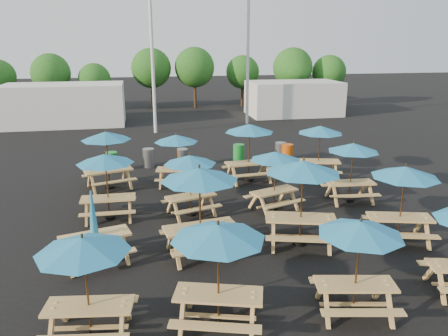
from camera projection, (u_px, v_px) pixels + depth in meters
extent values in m
plane|color=black|center=(232.00, 210.00, 15.06)|extent=(120.00, 120.00, 0.00)
cube|color=tan|center=(89.00, 306.00, 8.44)|extent=(1.77, 0.89, 0.06)
cube|color=tan|center=(97.00, 300.00, 9.11)|extent=(1.71, 0.47, 0.04)
cylinder|color=black|center=(92.00, 335.00, 8.62)|extent=(0.34, 0.34, 0.09)
cylinder|color=brown|center=(87.00, 288.00, 8.33)|extent=(0.04, 0.04, 2.16)
cone|color=teal|center=(83.00, 245.00, 8.07)|extent=(2.02, 2.02, 0.30)
cube|color=tan|center=(95.00, 236.00, 11.38)|extent=(1.92, 1.14, 0.06)
cube|color=tan|center=(101.00, 257.00, 10.89)|extent=(1.80, 0.71, 0.04)
cube|color=tan|center=(91.00, 236.00, 12.02)|extent=(1.80, 0.71, 0.04)
cylinder|color=black|center=(97.00, 260.00, 11.57)|extent=(0.36, 0.36, 0.10)
cylinder|color=brown|center=(93.00, 221.00, 11.26)|extent=(0.04, 0.04, 2.29)
cone|color=teal|center=(92.00, 207.00, 11.15)|extent=(0.22, 0.22, 1.50)
cube|color=tan|center=(108.00, 198.00, 14.18)|extent=(1.74, 0.70, 0.06)
cube|color=tan|center=(107.00, 213.00, 13.66)|extent=(1.74, 0.26, 0.04)
cube|color=tan|center=(110.00, 199.00, 14.86)|extent=(1.74, 0.26, 0.04)
cylinder|color=black|center=(110.00, 217.00, 14.37)|extent=(0.35, 0.35, 0.10)
cylinder|color=brown|center=(107.00, 187.00, 14.07)|extent=(0.04, 0.04, 2.22)
cone|color=teal|center=(105.00, 159.00, 13.81)|extent=(1.85, 1.85, 0.31)
cube|color=tan|center=(109.00, 170.00, 17.12)|extent=(1.94, 1.21, 0.06)
cube|color=tan|center=(114.00, 182.00, 16.64)|extent=(1.80, 0.78, 0.04)
cube|color=tan|center=(105.00, 173.00, 17.76)|extent=(1.80, 0.78, 0.04)
cylinder|color=black|center=(110.00, 187.00, 17.31)|extent=(0.36, 0.36, 0.10)
cylinder|color=brown|center=(108.00, 160.00, 17.00)|extent=(0.04, 0.04, 2.31)
cone|color=teal|center=(106.00, 136.00, 16.73)|extent=(2.39, 2.39, 0.32)
cube|color=tan|center=(218.00, 294.00, 8.77)|extent=(1.90, 1.18, 0.06)
cube|color=tan|center=(215.00, 327.00, 8.22)|extent=(1.77, 0.75, 0.04)
cube|color=tan|center=(222.00, 289.00, 9.47)|extent=(1.77, 0.75, 0.04)
cylinder|color=black|center=(219.00, 323.00, 8.96)|extent=(0.36, 0.36, 0.10)
cylinder|color=brown|center=(218.00, 276.00, 8.65)|extent=(0.04, 0.04, 2.27)
cone|color=teal|center=(218.00, 232.00, 8.38)|extent=(2.34, 2.34, 0.32)
cube|color=tan|center=(200.00, 227.00, 11.75)|extent=(2.04, 1.05, 0.06)
cube|color=tan|center=(209.00, 249.00, 11.19)|extent=(1.97, 0.57, 0.04)
cube|color=tan|center=(193.00, 228.00, 12.48)|extent=(1.97, 0.57, 0.04)
cylinder|color=black|center=(201.00, 252.00, 11.96)|extent=(0.39, 0.39, 0.11)
cylinder|color=brown|center=(200.00, 212.00, 11.63)|extent=(0.05, 0.05, 2.49)
cone|color=teal|center=(199.00, 174.00, 11.33)|extent=(2.35, 2.35, 0.35)
cube|color=tan|center=(191.00, 196.00, 14.49)|extent=(1.75, 1.09, 0.05)
cube|color=tan|center=(199.00, 209.00, 14.06)|extent=(1.63, 0.70, 0.04)
cube|color=tan|center=(184.00, 198.00, 15.07)|extent=(1.63, 0.70, 0.04)
cylinder|color=black|center=(191.00, 214.00, 14.67)|extent=(0.33, 0.33, 0.09)
cylinder|color=brown|center=(191.00, 185.00, 14.39)|extent=(0.04, 0.04, 2.09)
cone|color=teal|center=(190.00, 160.00, 14.14)|extent=(2.16, 2.16, 0.29)
cube|color=tan|center=(177.00, 169.00, 17.51)|extent=(1.74, 0.93, 0.06)
cube|color=tan|center=(176.00, 180.00, 17.00)|extent=(1.66, 0.52, 0.04)
cube|color=tan|center=(179.00, 171.00, 18.16)|extent=(1.66, 0.52, 0.04)
cylinder|color=black|center=(178.00, 184.00, 17.69)|extent=(0.33, 0.33, 0.09)
cylinder|color=brown|center=(177.00, 160.00, 17.40)|extent=(0.04, 0.04, 2.11)
cone|color=teal|center=(176.00, 138.00, 17.15)|extent=(2.03, 2.03, 0.29)
cube|color=tan|center=(355.00, 284.00, 9.21)|extent=(1.77, 0.96, 0.06)
cube|color=tan|center=(363.00, 313.00, 8.69)|extent=(1.69, 0.55, 0.04)
cube|color=tan|center=(346.00, 280.00, 9.88)|extent=(1.69, 0.55, 0.04)
cylinder|color=black|center=(353.00, 310.00, 9.39)|extent=(0.34, 0.34, 0.09)
cylinder|color=brown|center=(357.00, 268.00, 9.10)|extent=(0.04, 0.04, 2.14)
cone|color=teal|center=(361.00, 228.00, 8.85)|extent=(2.07, 2.07, 0.30)
cube|color=tan|center=(301.00, 218.00, 12.34)|extent=(2.11, 1.28, 0.07)
cube|color=tan|center=(302.00, 239.00, 11.74)|extent=(1.97, 0.81, 0.04)
cube|color=tan|center=(298.00, 218.00, 13.12)|extent=(1.97, 0.81, 0.04)
cylinder|color=black|center=(299.00, 242.00, 12.55)|extent=(0.39, 0.39, 0.11)
cylinder|color=brown|center=(301.00, 203.00, 12.21)|extent=(0.05, 0.05, 2.52)
cone|color=teal|center=(303.00, 167.00, 11.92)|extent=(2.57, 2.57, 0.35)
cube|color=tan|center=(274.00, 191.00, 14.96)|extent=(1.76, 1.15, 0.05)
cube|color=tan|center=(285.00, 204.00, 14.54)|extent=(1.62, 0.76, 0.04)
cube|color=tan|center=(264.00, 193.00, 15.53)|extent=(1.62, 0.76, 0.04)
cylinder|color=black|center=(274.00, 208.00, 15.14)|extent=(0.33, 0.33, 0.09)
cylinder|color=brown|center=(275.00, 181.00, 14.86)|extent=(0.04, 0.04, 2.09)
cone|color=teal|center=(275.00, 156.00, 14.61)|extent=(2.20, 2.20, 0.29)
cube|color=tan|center=(249.00, 163.00, 18.05)|extent=(1.96, 0.92, 0.06)
cube|color=tan|center=(255.00, 175.00, 17.50)|extent=(1.92, 0.45, 0.04)
cube|color=tan|center=(243.00, 165.00, 18.78)|extent=(1.92, 0.45, 0.04)
cylinder|color=black|center=(249.00, 179.00, 18.25)|extent=(0.38, 0.38, 0.11)
cylinder|color=brown|center=(249.00, 153.00, 17.93)|extent=(0.05, 0.05, 2.43)
cone|color=teal|center=(249.00, 128.00, 17.64)|extent=(2.19, 2.19, 0.34)
cube|color=tan|center=(400.00, 217.00, 12.58)|extent=(1.91, 1.14, 0.06)
cube|color=tan|center=(406.00, 236.00, 12.03)|extent=(1.79, 0.70, 0.04)
cube|color=tan|center=(392.00, 218.00, 13.29)|extent=(1.79, 0.70, 0.04)
cylinder|color=black|center=(397.00, 239.00, 12.77)|extent=(0.36, 0.36, 0.10)
cylinder|color=brown|center=(402.00, 204.00, 12.47)|extent=(0.04, 0.04, 2.28)
cone|color=teal|center=(406.00, 172.00, 12.20)|extent=(2.31, 2.31, 0.32)
cube|color=tan|center=(350.00, 183.00, 15.76)|extent=(1.76, 0.80, 0.06)
cube|color=tan|center=(357.00, 196.00, 15.24)|extent=(1.73, 0.37, 0.04)
cube|color=tan|center=(343.00, 184.00, 16.44)|extent=(1.73, 0.37, 0.04)
cylinder|color=black|center=(349.00, 200.00, 15.95)|extent=(0.34, 0.34, 0.10)
cylinder|color=brown|center=(351.00, 172.00, 15.65)|extent=(0.04, 0.04, 2.19)
cone|color=teal|center=(353.00, 147.00, 15.39)|extent=(1.94, 1.94, 0.30)
cube|color=tan|center=(318.00, 161.00, 18.48)|extent=(1.89, 1.12, 0.06)
cube|color=tan|center=(320.00, 172.00, 17.93)|extent=(1.78, 0.69, 0.04)
cube|color=tan|center=(316.00, 164.00, 19.18)|extent=(1.78, 0.69, 0.04)
cylinder|color=black|center=(317.00, 176.00, 18.67)|extent=(0.36, 0.36, 0.10)
cylinder|color=brown|center=(319.00, 152.00, 18.36)|extent=(0.04, 0.04, 2.27)
cone|color=teal|center=(320.00, 130.00, 18.10)|extent=(2.29, 2.29, 0.32)
cylinder|color=#18872D|center=(112.00, 162.00, 19.54)|extent=(0.54, 0.54, 0.86)
cylinder|color=gray|center=(149.00, 158.00, 20.16)|extent=(0.54, 0.54, 0.86)
cylinder|color=gray|center=(182.00, 158.00, 20.14)|extent=(0.54, 0.54, 0.86)
cylinder|color=#18872D|center=(239.00, 153.00, 21.00)|extent=(0.54, 0.54, 0.86)
cylinder|color=gray|center=(280.00, 151.00, 21.38)|extent=(0.54, 0.54, 0.86)
cylinder|color=#C64D0B|center=(287.00, 153.00, 21.02)|extent=(0.54, 0.54, 0.86)
cylinder|color=silver|center=(151.00, 34.00, 26.19)|extent=(0.20, 0.20, 12.00)
cylinder|color=silver|center=(248.00, 35.00, 29.28)|extent=(0.20, 0.20, 12.00)
cube|color=silver|center=(65.00, 105.00, 30.14)|extent=(8.00, 4.00, 2.80)
cube|color=silver|center=(293.00, 98.00, 34.25)|extent=(7.00, 4.00, 2.60)
cylinder|color=#382314|center=(1.00, 100.00, 35.97)|extent=(0.24, 0.24, 1.92)
cylinder|color=#382314|center=(54.00, 99.00, 35.47)|extent=(0.24, 0.24, 2.14)
sphere|color=#1E5919|center=(51.00, 73.00, 34.89)|extent=(3.11, 3.11, 3.11)
cylinder|color=#382314|center=(96.00, 101.00, 35.91)|extent=(0.24, 0.24, 1.78)
sphere|color=#1E5919|center=(94.00, 79.00, 35.42)|extent=(2.59, 2.59, 2.59)
cylinder|color=#382314|center=(152.00, 95.00, 37.69)|extent=(0.24, 0.24, 2.31)
sphere|color=#1E5919|center=(151.00, 68.00, 37.06)|extent=(3.36, 3.36, 3.36)
cylinder|color=#382314|center=(195.00, 94.00, 37.93)|extent=(0.24, 0.24, 2.35)
sphere|color=#1E5919|center=(195.00, 67.00, 37.29)|extent=(3.41, 3.41, 3.41)
cylinder|color=#382314|center=(242.00, 94.00, 39.17)|extent=(0.24, 0.24, 2.02)
sphere|color=#1E5919|center=(243.00, 72.00, 38.62)|extent=(2.94, 2.94, 2.94)
cylinder|color=#382314|center=(292.00, 94.00, 38.19)|extent=(0.24, 0.24, 2.32)
sphere|color=#1E5919|center=(293.00, 67.00, 37.55)|extent=(3.38, 3.38, 3.38)
cylinder|color=#382314|center=(328.00, 95.00, 38.88)|extent=(0.24, 0.24, 2.03)
sphere|color=#1E5919|center=(329.00, 72.00, 38.33)|extent=(2.95, 2.95, 2.95)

